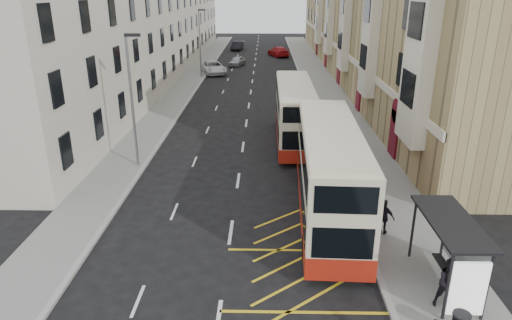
{
  "coord_description": "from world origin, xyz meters",
  "views": [
    {
      "loc": [
        1.54,
        -14.46,
        10.6
      ],
      "look_at": [
        1.11,
        6.77,
        2.52
      ],
      "focal_mm": 32.0,
      "sensor_mm": 36.0,
      "label": 1
    }
  ],
  "objects_px": {
    "pedestrian_far": "(384,217)",
    "car_red": "(279,51)",
    "car_dark": "(237,46)",
    "street_lamp_near": "(132,94)",
    "car_silver": "(237,61)",
    "bus_shelter": "(457,244)",
    "double_decker_rear": "(295,113)",
    "pedestrian_mid": "(450,283)",
    "double_decker_front": "(329,173)",
    "white_van": "(213,68)",
    "street_lamp_far": "(200,40)"
  },
  "relations": [
    {
      "from": "car_silver",
      "to": "pedestrian_mid",
      "type": "bearing_deg",
      "value": -61.81
    },
    {
      "from": "street_lamp_far",
      "to": "double_decker_front",
      "type": "distance_m",
      "value": 38.13
    },
    {
      "from": "pedestrian_far",
      "to": "car_red",
      "type": "distance_m",
      "value": 57.18
    },
    {
      "from": "car_dark",
      "to": "street_lamp_near",
      "type": "bearing_deg",
      "value": -85.72
    },
    {
      "from": "double_decker_rear",
      "to": "car_dark",
      "type": "xyz_separation_m",
      "value": [
        -7.14,
        51.16,
        -1.43
      ]
    },
    {
      "from": "street_lamp_near",
      "to": "street_lamp_far",
      "type": "xyz_separation_m",
      "value": [
        0.0,
        30.0,
        0.0
      ]
    },
    {
      "from": "double_decker_front",
      "to": "pedestrian_far",
      "type": "xyz_separation_m",
      "value": [
        2.29,
        -1.78,
        -1.36
      ]
    },
    {
      "from": "bus_shelter",
      "to": "street_lamp_near",
      "type": "bearing_deg",
      "value": 139.86
    },
    {
      "from": "bus_shelter",
      "to": "double_decker_rear",
      "type": "distance_m",
      "value": 18.25
    },
    {
      "from": "double_decker_front",
      "to": "double_decker_rear",
      "type": "relative_size",
      "value": 1.08
    },
    {
      "from": "pedestrian_far",
      "to": "car_dark",
      "type": "distance_m",
      "value": 65.46
    },
    {
      "from": "double_decker_rear",
      "to": "bus_shelter",
      "type": "bearing_deg",
      "value": -74.85
    },
    {
      "from": "car_red",
      "to": "double_decker_rear",
      "type": "bearing_deg",
      "value": 70.91
    },
    {
      "from": "double_decker_rear",
      "to": "pedestrian_far",
      "type": "relative_size",
      "value": 6.48
    },
    {
      "from": "street_lamp_near",
      "to": "street_lamp_far",
      "type": "bearing_deg",
      "value": 90.0
    },
    {
      "from": "car_silver",
      "to": "car_red",
      "type": "xyz_separation_m",
      "value": [
        6.17,
        9.63,
        0.13
      ]
    },
    {
      "from": "street_lamp_far",
      "to": "car_dark",
      "type": "xyz_separation_m",
      "value": [
        2.87,
        26.4,
        -3.88
      ]
    },
    {
      "from": "bus_shelter",
      "to": "double_decker_front",
      "type": "relative_size",
      "value": 0.37
    },
    {
      "from": "car_silver",
      "to": "double_decker_front",
      "type": "bearing_deg",
      "value": -64.2
    },
    {
      "from": "street_lamp_far",
      "to": "double_decker_front",
      "type": "bearing_deg",
      "value": -73.28
    },
    {
      "from": "double_decker_rear",
      "to": "car_dark",
      "type": "relative_size",
      "value": 2.34
    },
    {
      "from": "street_lamp_near",
      "to": "double_decker_front",
      "type": "distance_m",
      "value": 12.91
    },
    {
      "from": "bus_shelter",
      "to": "car_silver",
      "type": "xyz_separation_m",
      "value": [
        -10.84,
        51.62,
        -1.48
      ]
    },
    {
      "from": "white_van",
      "to": "double_decker_front",
      "type": "bearing_deg",
      "value": -93.78
    },
    {
      "from": "white_van",
      "to": "car_dark",
      "type": "relative_size",
      "value": 1.26
    },
    {
      "from": "street_lamp_far",
      "to": "double_decker_front",
      "type": "height_order",
      "value": "street_lamp_far"
    },
    {
      "from": "car_red",
      "to": "car_dark",
      "type": "bearing_deg",
      "value": -65.59
    },
    {
      "from": "bus_shelter",
      "to": "car_red",
      "type": "xyz_separation_m",
      "value": [
        -4.67,
        61.25,
        -1.35
      ]
    },
    {
      "from": "car_silver",
      "to": "bus_shelter",
      "type": "bearing_deg",
      "value": -61.17
    },
    {
      "from": "pedestrian_far",
      "to": "car_red",
      "type": "height_order",
      "value": "pedestrian_far"
    },
    {
      "from": "street_lamp_near",
      "to": "double_decker_front",
      "type": "bearing_deg",
      "value": -30.51
    },
    {
      "from": "pedestrian_mid",
      "to": "street_lamp_near",
      "type": "bearing_deg",
      "value": 137.72
    },
    {
      "from": "double_decker_rear",
      "to": "car_red",
      "type": "relative_size",
      "value": 1.98
    },
    {
      "from": "car_silver",
      "to": "white_van",
      "type": "bearing_deg",
      "value": -96.02
    },
    {
      "from": "double_decker_front",
      "to": "car_silver",
      "type": "distance_m",
      "value": 46.26
    },
    {
      "from": "double_decker_front",
      "to": "white_van",
      "type": "bearing_deg",
      "value": 106.29
    },
    {
      "from": "double_decker_rear",
      "to": "white_van",
      "type": "distance_m",
      "value": 29.03
    },
    {
      "from": "pedestrian_far",
      "to": "car_red",
      "type": "xyz_separation_m",
      "value": [
        -3.21,
        57.08,
        -0.19
      ]
    },
    {
      "from": "double_decker_front",
      "to": "bus_shelter",
      "type": "bearing_deg",
      "value": -55.46
    },
    {
      "from": "double_decker_rear",
      "to": "car_dark",
      "type": "bearing_deg",
      "value": 98.23
    },
    {
      "from": "street_lamp_near",
      "to": "white_van",
      "type": "bearing_deg",
      "value": 88.0
    },
    {
      "from": "double_decker_rear",
      "to": "car_dark",
      "type": "distance_m",
      "value": 51.67
    },
    {
      "from": "street_lamp_far",
      "to": "bus_shelter",
      "type": "bearing_deg",
      "value": -70.88
    },
    {
      "from": "bus_shelter",
      "to": "street_lamp_far",
      "type": "relative_size",
      "value": 0.53
    },
    {
      "from": "street_lamp_far",
      "to": "pedestrian_mid",
      "type": "relative_size",
      "value": 4.25
    },
    {
      "from": "pedestrian_mid",
      "to": "white_van",
      "type": "height_order",
      "value": "pedestrian_mid"
    },
    {
      "from": "street_lamp_near",
      "to": "white_van",
      "type": "distance_m",
      "value": 33.1
    },
    {
      "from": "pedestrian_mid",
      "to": "car_dark",
      "type": "relative_size",
      "value": 0.41
    },
    {
      "from": "street_lamp_far",
      "to": "double_decker_rear",
      "type": "distance_m",
      "value": 26.81
    },
    {
      "from": "double_decker_rear",
      "to": "pedestrian_mid",
      "type": "xyz_separation_m",
      "value": [
        4.25,
        -18.49,
        -1.09
      ]
    }
  ]
}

